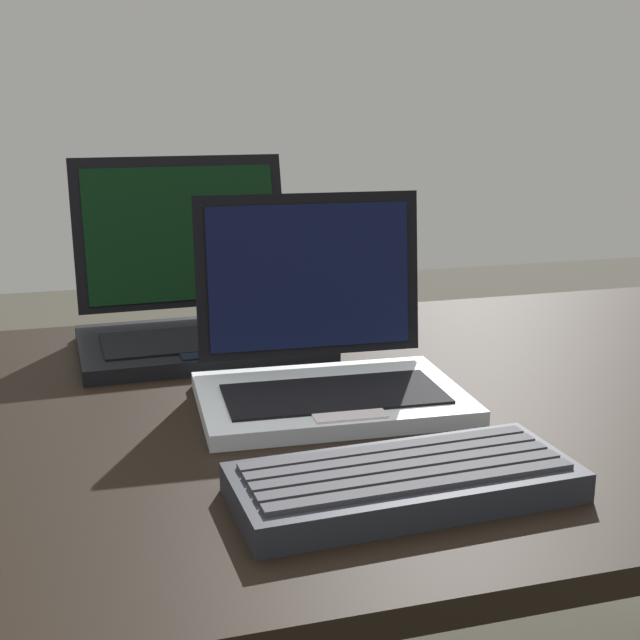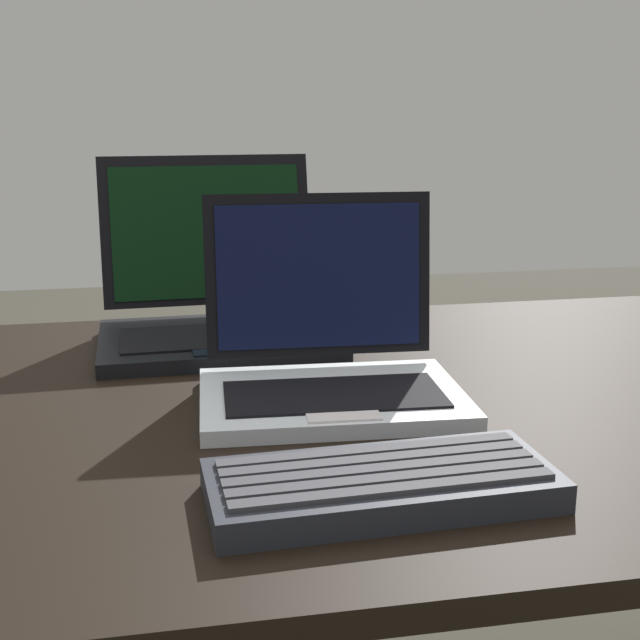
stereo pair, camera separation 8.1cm
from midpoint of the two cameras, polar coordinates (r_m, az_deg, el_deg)
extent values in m
cube|color=black|center=(0.96, 4.43, -5.91)|extent=(1.69, 0.81, 0.02)
cube|color=silver|center=(0.93, 3.33, -5.36)|extent=(0.30, 0.21, 0.02)
cube|color=black|center=(0.91, 3.52, -5.08)|extent=(0.24, 0.12, 0.00)
cube|color=silver|center=(0.85, 4.35, -6.51)|extent=(0.08, 0.04, 0.00)
cube|color=black|center=(1.00, 2.25, 3.05)|extent=(0.27, 0.04, 0.19)
cube|color=black|center=(0.99, 2.30, 2.95)|extent=(0.24, 0.03, 0.17)
cube|color=silver|center=(1.00, 2.30, 2.01)|extent=(0.23, 0.01, 0.01)
cube|color=black|center=(1.15, -4.83, -1.40)|extent=(0.33, 0.23, 0.02)
cube|color=black|center=(1.13, -4.72, -1.09)|extent=(0.26, 0.13, 0.00)
cube|color=black|center=(1.06, -4.20, -2.11)|extent=(0.08, 0.04, 0.00)
cube|color=black|center=(1.25, -5.80, 6.04)|extent=(0.31, 0.07, 0.21)
cube|color=black|center=(1.24, -5.76, 5.94)|extent=(0.28, 0.06, 0.19)
cube|color=#59CCF2|center=(1.25, -5.73, 4.65)|extent=(0.26, 0.01, 0.01)
cube|color=#24272E|center=(0.72, 7.46, -11.10)|extent=(0.30, 0.14, 0.03)
cube|color=#38383D|center=(0.68, 8.66, -11.32)|extent=(0.27, 0.03, 0.00)
cube|color=#38383D|center=(0.70, 8.06, -10.66)|extent=(0.27, 0.03, 0.00)
cube|color=#38383D|center=(0.72, 7.50, -10.02)|extent=(0.27, 0.03, 0.00)
cube|color=#38383D|center=(0.73, 6.96, -9.42)|extent=(0.27, 0.03, 0.00)
cube|color=#38383D|center=(0.75, 6.45, -8.84)|extent=(0.27, 0.03, 0.00)
camera|label=1|loc=(0.04, -87.37, 0.68)|focal=47.32mm
camera|label=2|loc=(0.04, 92.63, -0.68)|focal=47.32mm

